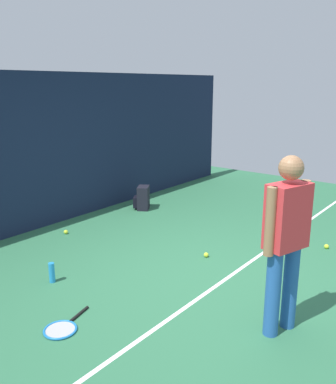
# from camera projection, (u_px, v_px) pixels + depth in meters

# --- Properties ---
(ground_plane) EXTENTS (12.00, 12.00, 0.00)m
(ground_plane) POSITION_uv_depth(u_px,v_px,m) (193.00, 275.00, 5.07)
(ground_plane) COLOR #2D6B47
(back_fence) EXTENTS (10.00, 0.10, 2.48)m
(back_fence) POSITION_uv_depth(u_px,v_px,m) (41.00, 151.00, 6.56)
(back_fence) COLOR #141E38
(back_fence) RESTS_ON ground
(court_line) EXTENTS (9.00, 0.05, 0.00)m
(court_line) POSITION_uv_depth(u_px,v_px,m) (219.00, 284.00, 4.85)
(court_line) COLOR white
(court_line) RESTS_ON ground
(tennis_player) EXTENTS (0.51, 0.33, 1.70)m
(tennis_player) POSITION_uv_depth(u_px,v_px,m) (286.00, 235.00, 3.70)
(tennis_player) COLOR #2659A5
(tennis_player) RESTS_ON ground
(tennis_racket) EXTENTS (0.64, 0.39, 0.03)m
(tennis_racket) POSITION_uv_depth(u_px,v_px,m) (62.00, 328.00, 3.95)
(tennis_racket) COLOR black
(tennis_racket) RESTS_ON ground
(backpack) EXTENTS (0.37, 0.38, 0.44)m
(backpack) POSITION_uv_depth(u_px,v_px,m) (143.00, 198.00, 7.69)
(backpack) COLOR black
(backpack) RESTS_ON ground
(tennis_ball_near_player) EXTENTS (0.07, 0.07, 0.07)m
(tennis_ball_near_player) POSITION_uv_depth(u_px,v_px,m) (206.00, 255.00, 5.59)
(tennis_ball_near_player) COLOR #CCE033
(tennis_ball_near_player) RESTS_ON ground
(tennis_ball_by_fence) EXTENTS (0.07, 0.07, 0.07)m
(tennis_ball_by_fence) POSITION_uv_depth(u_px,v_px,m) (302.00, 243.00, 6.01)
(tennis_ball_by_fence) COLOR #CCE033
(tennis_ball_by_fence) RESTS_ON ground
(tennis_ball_mid_court) EXTENTS (0.07, 0.07, 0.07)m
(tennis_ball_mid_court) POSITION_uv_depth(u_px,v_px,m) (326.00, 246.00, 5.88)
(tennis_ball_mid_court) COLOR #CCE033
(tennis_ball_mid_court) RESTS_ON ground
(tennis_ball_far_left) EXTENTS (0.07, 0.07, 0.07)m
(tennis_ball_far_left) POSITION_uv_depth(u_px,v_px,m) (66.00, 232.00, 6.46)
(tennis_ball_far_left) COLOR #CCE033
(tennis_ball_far_left) RESTS_ON ground
(water_bottle) EXTENTS (0.07, 0.07, 0.24)m
(water_bottle) POSITION_uv_depth(u_px,v_px,m) (52.00, 273.00, 4.87)
(water_bottle) COLOR #268CD8
(water_bottle) RESTS_ON ground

